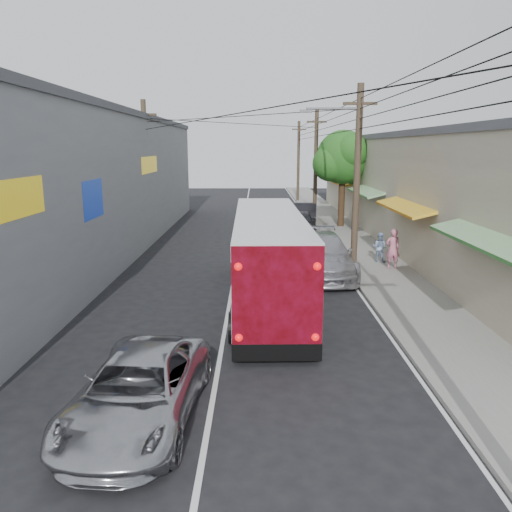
{
  "coord_description": "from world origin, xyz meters",
  "views": [
    {
      "loc": [
        0.97,
        -8.2,
        5.46
      ],
      "look_at": [
        0.95,
        7.97,
        1.92
      ],
      "focal_mm": 35.0,
      "sensor_mm": 36.0,
      "label": 1
    }
  ],
  "objects_px": {
    "pedestrian_far": "(380,247)",
    "parked_car_far": "(305,214)",
    "jeepney": "(139,390)",
    "pedestrian_near": "(393,249)",
    "coach_bus": "(268,257)",
    "parked_car_mid": "(301,223)",
    "parked_suv": "(321,255)"
  },
  "relations": [
    {
      "from": "pedestrian_near",
      "to": "pedestrian_far",
      "type": "xyz_separation_m",
      "value": [
        -0.25,
        1.33,
        -0.19
      ]
    },
    {
      "from": "jeepney",
      "to": "parked_car_mid",
      "type": "distance_m",
      "value": 22.9
    },
    {
      "from": "coach_bus",
      "to": "parked_suv",
      "type": "bearing_deg",
      "value": 57.37
    },
    {
      "from": "pedestrian_near",
      "to": "pedestrian_far",
      "type": "relative_size",
      "value": 1.27
    },
    {
      "from": "jeepney",
      "to": "parked_car_mid",
      "type": "height_order",
      "value": "parked_car_mid"
    },
    {
      "from": "jeepney",
      "to": "parked_suv",
      "type": "relative_size",
      "value": 0.81
    },
    {
      "from": "parked_car_mid",
      "to": "pedestrian_far",
      "type": "relative_size",
      "value": 3.15
    },
    {
      "from": "parked_car_mid",
      "to": "parked_car_far",
      "type": "bearing_deg",
      "value": 83.61
    },
    {
      "from": "coach_bus",
      "to": "parked_car_mid",
      "type": "bearing_deg",
      "value": 79.42
    },
    {
      "from": "parked_car_mid",
      "to": "coach_bus",
      "type": "bearing_deg",
      "value": -97.08
    },
    {
      "from": "parked_suv",
      "to": "parked_car_far",
      "type": "xyz_separation_m",
      "value": [
        0.71,
        14.85,
        -0.14
      ]
    },
    {
      "from": "coach_bus",
      "to": "pedestrian_far",
      "type": "relative_size",
      "value": 7.92
    },
    {
      "from": "jeepney",
      "to": "parked_car_far",
      "type": "xyz_separation_m",
      "value": [
        5.91,
        26.85,
        0.06
      ]
    },
    {
      "from": "parked_car_mid",
      "to": "pedestrian_near",
      "type": "bearing_deg",
      "value": -68.86
    },
    {
      "from": "coach_bus",
      "to": "parked_suv",
      "type": "relative_size",
      "value": 1.83
    },
    {
      "from": "coach_bus",
      "to": "jeepney",
      "type": "relative_size",
      "value": 2.26
    },
    {
      "from": "jeepney",
      "to": "coach_bus",
      "type": "bearing_deg",
      "value": 74.95
    },
    {
      "from": "parked_car_far",
      "to": "pedestrian_near",
      "type": "distance_m",
      "value": 14.45
    },
    {
      "from": "coach_bus",
      "to": "parked_car_far",
      "type": "relative_size",
      "value": 2.48
    },
    {
      "from": "coach_bus",
      "to": "parked_car_mid",
      "type": "height_order",
      "value": "coach_bus"
    },
    {
      "from": "parked_car_far",
      "to": "pedestrian_far",
      "type": "bearing_deg",
      "value": -73.32
    },
    {
      "from": "jeepney",
      "to": "parked_car_mid",
      "type": "xyz_separation_m",
      "value": [
        5.2,
        22.31,
        0.07
      ]
    },
    {
      "from": "jeepney",
      "to": "parked_car_mid",
      "type": "bearing_deg",
      "value": 80.84
    },
    {
      "from": "coach_bus",
      "to": "pedestrian_far",
      "type": "xyz_separation_m",
      "value": [
        5.42,
        5.86,
        -0.83
      ]
    },
    {
      "from": "pedestrian_far",
      "to": "parked_car_mid",
      "type": "bearing_deg",
      "value": -39.73
    },
    {
      "from": "jeepney",
      "to": "pedestrian_near",
      "type": "distance_m",
      "value": 15.2
    },
    {
      "from": "pedestrian_far",
      "to": "parked_car_far",
      "type": "bearing_deg",
      "value": -49.45
    },
    {
      "from": "parked_car_far",
      "to": "jeepney",
      "type": "bearing_deg",
      "value": -95.82
    },
    {
      "from": "parked_suv",
      "to": "parked_car_far",
      "type": "bearing_deg",
      "value": 86.21
    },
    {
      "from": "pedestrian_far",
      "to": "parked_suv",
      "type": "bearing_deg",
      "value": 63.53
    },
    {
      "from": "pedestrian_far",
      "to": "coach_bus",
      "type": "bearing_deg",
      "value": 77.74
    },
    {
      "from": "parked_car_mid",
      "to": "pedestrian_far",
      "type": "bearing_deg",
      "value": -67.66
    }
  ]
}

